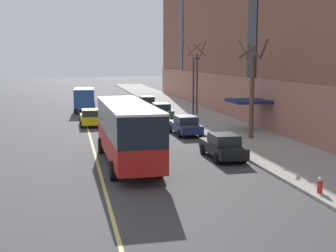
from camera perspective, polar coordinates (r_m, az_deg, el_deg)
name	(u,v)px	position (r m, az deg, el deg)	size (l,w,h in m)	color
ground_plane	(137,164)	(27.62, -3.81, -4.67)	(260.00, 260.00, 0.00)	#424244
sidewalk	(269,147)	(33.12, 12.20, -2.53)	(5.94, 160.00, 0.15)	#9E9B93
city_bus	(127,130)	(27.10, -5.01, -0.43)	(2.91, 10.97, 3.61)	red
parked_car_red_1	(147,103)	(57.32, -2.60, 2.87)	(2.02, 4.38, 1.56)	#B21E19
parked_car_black_2	(223,146)	(29.15, 6.72, -2.45)	(1.95, 4.57, 1.56)	black
parked_car_green_3	(161,111)	(48.50, -0.89, 1.90)	(2.03, 4.79, 1.56)	#23603D
parked_car_navy_4	(185,125)	(37.95, 2.10, 0.10)	(2.08, 4.66, 1.56)	navy
box_truck	(84,98)	(54.84, -10.14, 3.37)	(2.60, 7.11, 2.77)	#285199
taxi_cab	(90,118)	(43.42, -9.43, 1.03)	(1.97, 4.25, 1.56)	yellow
street_tree_mid_block	(252,88)	(35.74, 10.20, 4.56)	(1.95, 1.96, 7.48)	brown
street_tree_far_uptown	(197,78)	(50.47, 3.53, 5.91)	(1.78, 1.88, 7.87)	brown
street_lamp	(194,83)	(42.40, 3.20, 5.29)	(0.36, 1.48, 6.14)	#2D2D30
fire_hydrant	(320,185)	(22.33, 18.03, -6.90)	(0.42, 0.24, 0.72)	red
lane_centerline	(95,155)	(30.33, -8.86, -3.57)	(0.16, 140.00, 0.01)	#E0D66B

